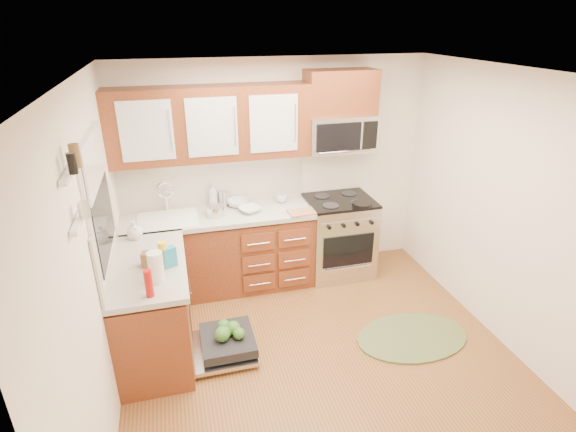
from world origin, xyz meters
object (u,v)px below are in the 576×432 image
object	(u,v)px
range	(338,236)
bowl_a	(250,209)
bowl_b	(238,203)
sink	(169,230)
cup	(282,198)
paper_towel_roll	(156,267)
microwave	(339,133)
dishwasher	(224,345)
skillet	(362,204)
upper_cabinets	(210,124)
stock_pot	(215,211)
rug	(412,337)
cutting_board	(302,212)

from	to	relation	value
range	bowl_a	bearing A→B (deg)	-178.41
bowl_a	bowl_b	size ratio (longest dim) A/B	0.96
sink	bowl_a	bearing A→B (deg)	-1.27
bowl_a	cup	size ratio (longest dim) A/B	1.84
paper_towel_roll	cup	xyz separation A→B (m)	(1.38, 1.38, -0.08)
microwave	sink	xyz separation A→B (m)	(-1.93, -0.13, -0.90)
dishwasher	skillet	size ratio (longest dim) A/B	3.25
upper_cabinets	skillet	world-z (taller)	upper_cabinets
upper_cabinets	stock_pot	size ratio (longest dim) A/B	10.69
upper_cabinets	paper_towel_roll	distance (m)	1.72
rug	paper_towel_roll	world-z (taller)	paper_towel_roll
paper_towel_roll	dishwasher	bearing A→B (deg)	11.05
sink	paper_towel_roll	xyz separation A→B (m)	(-0.10, -1.22, 0.26)
range	stock_pot	distance (m)	1.52
microwave	bowl_a	size ratio (longest dim) A/B	3.30
paper_towel_roll	bowl_b	xyz separation A→B (m)	(0.87, 1.40, -0.09)
range	sink	distance (m)	1.96
rug	bowl_b	world-z (taller)	bowl_b
upper_cabinets	microwave	size ratio (longest dim) A/B	2.70
bowl_a	bowl_b	bearing A→B (deg)	116.79
bowl_a	paper_towel_roll	bearing A→B (deg)	-129.15
upper_cabinets	cup	size ratio (longest dim) A/B	16.35
stock_pot	cup	bearing A→B (deg)	14.23
dishwasher	cup	size ratio (longest dim) A/B	5.58
rug	bowl_b	size ratio (longest dim) A/B	4.67
microwave	sink	bearing A→B (deg)	-176.15
skillet	bowl_a	size ratio (longest dim) A/B	0.94
skillet	cutting_board	distance (m)	0.68
upper_cabinets	bowl_a	size ratio (longest dim) A/B	8.91
rug	bowl_a	world-z (taller)	bowl_a
paper_towel_roll	upper_cabinets	bearing A→B (deg)	65.34
bowl_a	sink	bearing A→B (deg)	178.73
microwave	dishwasher	xyz separation A→B (m)	(-1.54, -1.25, -1.60)
range	dishwasher	distance (m)	1.95
upper_cabinets	rug	world-z (taller)	upper_cabinets
rug	sink	bearing A→B (deg)	148.02
paper_towel_roll	bowl_b	size ratio (longest dim) A/B	1.09
cutting_board	bowl_b	world-z (taller)	bowl_b
stock_pot	bowl_a	size ratio (longest dim) A/B	0.83
upper_cabinets	microwave	bearing A→B (deg)	-1.02
range	bowl_b	size ratio (longest dim) A/B	3.96
sink	bowl_b	size ratio (longest dim) A/B	2.58
sink	bowl_b	xyz separation A→B (m)	(0.77, 0.18, 0.16)
range	skillet	xyz separation A→B (m)	(0.16, -0.25, 0.50)
stock_pot	upper_cabinets	bearing A→B (deg)	81.07
skillet	cup	size ratio (longest dim) A/B	1.72
sink	rug	world-z (taller)	sink
microwave	skillet	distance (m)	0.83
cutting_board	bowl_a	bearing A→B (deg)	161.62
upper_cabinets	bowl_b	world-z (taller)	upper_cabinets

